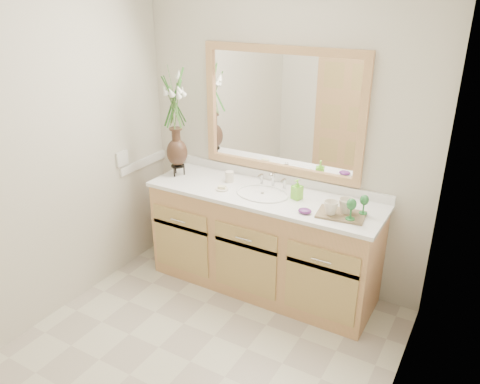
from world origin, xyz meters
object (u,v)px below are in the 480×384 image
Objects in this scene: tumbler at (229,177)px; soap_bottle at (297,190)px; tray at (341,214)px; flower_vase at (175,108)px.

soap_bottle is at bearing -3.58° from tumbler.
soap_bottle is 0.40m from tray.
tray is at bearing -2.55° from flower_vase.
tumbler is at bearing 164.24° from tray.
tumbler is 1.00m from tray.
flower_vase reaches higher than tray.
tumbler reaches higher than tray.
soap_bottle is at bearing 156.65° from tray.
soap_bottle reaches higher than tumbler.
flower_vase is 0.70m from tumbler.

